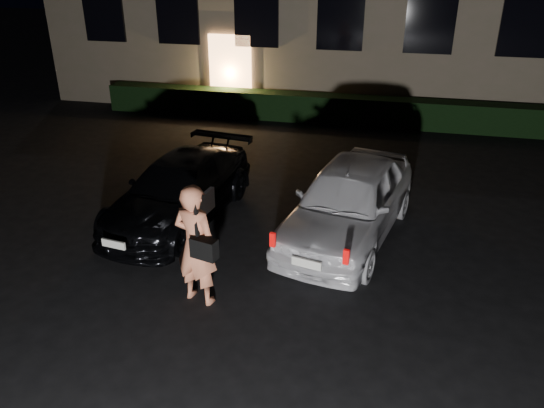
# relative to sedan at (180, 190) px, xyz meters

# --- Properties ---
(ground) EXTENTS (80.00, 80.00, 0.00)m
(ground) POSITION_rel_sedan_xyz_m (2.21, -3.22, -0.61)
(ground) COLOR black
(ground) RESTS_ON ground
(hedge) EXTENTS (15.00, 0.70, 0.85)m
(hedge) POSITION_rel_sedan_xyz_m (2.21, 7.28, -0.18)
(hedge) COLOR black
(hedge) RESTS_ON ground
(sedan) EXTENTS (2.27, 4.40, 1.22)m
(sedan) POSITION_rel_sedan_xyz_m (0.00, 0.00, 0.00)
(sedan) COLOR black
(sedan) RESTS_ON ground
(hatch) EXTENTS (2.59, 4.54, 1.46)m
(hatch) POSITION_rel_sedan_xyz_m (3.36, -0.00, 0.12)
(hatch) COLOR white
(hatch) RESTS_ON ground
(man) EXTENTS (0.82, 0.64, 1.95)m
(man) POSITION_rel_sedan_xyz_m (1.33, -2.59, 0.37)
(man) COLOR #D97B56
(man) RESTS_ON ground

